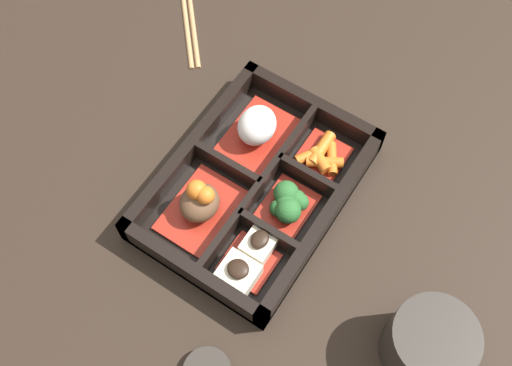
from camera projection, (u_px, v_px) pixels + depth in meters
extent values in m
plane|color=black|center=(256.00, 192.00, 0.73)|extent=(3.00, 3.00, 0.00)
cube|color=black|center=(256.00, 190.00, 0.72)|extent=(0.27, 0.20, 0.01)
cube|color=black|center=(323.00, 224.00, 0.69)|extent=(0.27, 0.01, 0.04)
cube|color=black|center=(193.00, 148.00, 0.73)|extent=(0.27, 0.01, 0.04)
cube|color=black|center=(192.00, 273.00, 0.66)|extent=(0.01, 0.20, 0.04)
cube|color=black|center=(312.00, 108.00, 0.76)|extent=(0.01, 0.20, 0.04)
cube|color=black|center=(261.00, 188.00, 0.71)|extent=(0.24, 0.01, 0.04)
cube|color=black|center=(268.00, 234.00, 0.68)|extent=(0.01, 0.08, 0.04)
cube|color=black|center=(306.00, 178.00, 0.71)|extent=(0.01, 0.08, 0.04)
cube|color=black|center=(229.00, 169.00, 0.72)|extent=(0.01, 0.09, 0.04)
cube|color=maroon|center=(201.00, 210.00, 0.70)|extent=(0.10, 0.07, 0.01)
ellipsoid|color=brown|center=(199.00, 203.00, 0.68)|extent=(0.05, 0.04, 0.04)
sphere|color=#D1661E|center=(197.00, 190.00, 0.67)|extent=(0.02, 0.02, 0.02)
sphere|color=#D1661E|center=(205.00, 195.00, 0.66)|extent=(0.02, 0.02, 0.02)
cube|color=maroon|center=(257.00, 137.00, 0.75)|extent=(0.10, 0.07, 0.01)
ellipsoid|color=silver|center=(257.00, 126.00, 0.72)|extent=(0.05, 0.05, 0.05)
cube|color=maroon|center=(249.00, 262.00, 0.67)|extent=(0.06, 0.06, 0.01)
cube|color=beige|center=(238.00, 273.00, 0.65)|extent=(0.04, 0.04, 0.02)
ellipsoid|color=black|center=(238.00, 269.00, 0.64)|extent=(0.02, 0.02, 0.01)
cube|color=beige|center=(260.00, 244.00, 0.67)|extent=(0.04, 0.03, 0.02)
ellipsoid|color=black|center=(260.00, 239.00, 0.66)|extent=(0.02, 0.02, 0.01)
cube|color=maroon|center=(287.00, 208.00, 0.70)|extent=(0.07, 0.06, 0.01)
sphere|color=#265B28|center=(286.00, 205.00, 0.69)|extent=(0.03, 0.03, 0.03)
sphere|color=#265B28|center=(288.00, 211.00, 0.68)|extent=(0.03, 0.03, 0.03)
sphere|color=#265B28|center=(286.00, 193.00, 0.69)|extent=(0.03, 0.03, 0.03)
sphere|color=#265B28|center=(300.00, 202.00, 0.69)|extent=(0.02, 0.02, 0.02)
sphere|color=#265B28|center=(278.00, 208.00, 0.69)|extent=(0.02, 0.02, 0.02)
sphere|color=#265B28|center=(296.00, 199.00, 0.69)|extent=(0.02, 0.02, 0.02)
cube|color=maroon|center=(322.00, 157.00, 0.74)|extent=(0.06, 0.06, 0.01)
cylinder|color=#D1661E|center=(320.00, 160.00, 0.72)|extent=(0.03, 0.04, 0.01)
cylinder|color=#D1661E|center=(325.00, 162.00, 0.72)|extent=(0.03, 0.05, 0.01)
cylinder|color=#D1661E|center=(307.00, 156.00, 0.73)|extent=(0.03, 0.03, 0.01)
cylinder|color=#D1661E|center=(321.00, 149.00, 0.73)|extent=(0.05, 0.02, 0.01)
cylinder|color=#D1661E|center=(332.00, 159.00, 0.72)|extent=(0.04, 0.03, 0.01)
cylinder|color=#2D2823|center=(428.00, 344.00, 0.61)|extent=(0.09, 0.09, 0.07)
cylinder|color=#597A38|center=(437.00, 337.00, 0.58)|extent=(0.07, 0.07, 0.01)
cylinder|color=#A87F51|center=(185.00, 11.00, 0.85)|extent=(0.16, 0.14, 0.01)
cylinder|color=#A87F51|center=(191.00, 10.00, 0.85)|extent=(0.16, 0.14, 0.01)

